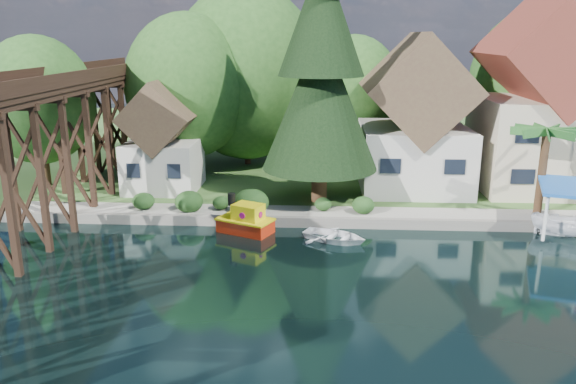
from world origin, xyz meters
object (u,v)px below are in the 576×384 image
object	(u,v)px
palm_tree	(547,134)
boat_white_a	(335,234)
house_center	(543,106)
house_left	(415,124)
boat_canopy	(568,215)
tugboat	(246,221)
shed	(162,144)
trestle_bridge	(26,147)
conifer	(321,65)

from	to	relation	value
palm_tree	boat_white_a	distance (m)	14.25
house_center	palm_tree	world-z (taller)	house_center
house_left	boat_canopy	world-z (taller)	house_left
tugboat	palm_tree	bearing A→B (deg)	9.05
boat_canopy	tugboat	bearing A→B (deg)	-178.95
shed	tugboat	size ratio (longest dim) A/B	2.14
house_left	boat_canopy	size ratio (longest dim) A/B	1.99
house_center	tugboat	distance (m)	22.99
house_center	trestle_bridge	bearing A→B (deg)	-160.51
house_center	shed	distance (m)	27.20
tugboat	boat_white_a	distance (m)	5.35
tugboat	boat_canopy	world-z (taller)	boat_canopy
tugboat	boat_white_a	xyz separation A→B (m)	(5.22, -1.13, -0.32)
trestle_bridge	house_center	world-z (taller)	house_center
shed	boat_canopy	bearing A→B (deg)	-15.98
tugboat	boat_canopy	bearing A→B (deg)	1.05
palm_tree	boat_canopy	world-z (taller)	palm_tree
tugboat	house_center	bearing A→B (deg)	25.70
conifer	boat_canopy	bearing A→B (deg)	-18.36
trestle_bridge	house_left	size ratio (longest dim) A/B	4.01
palm_tree	house_left	bearing A→B (deg)	137.18
palm_tree	boat_white_a	size ratio (longest dim) A/B	1.58
house_center	palm_tree	bearing A→B (deg)	-107.81
house_center	boat_white_a	distance (m)	19.32
boat_white_a	palm_tree	bearing A→B (deg)	-48.39
palm_tree	boat_canopy	bearing A→B (deg)	-73.40
boat_white_a	shed	bearing A→B (deg)	78.28
house_left	boat_canopy	bearing A→B (deg)	-49.40
conifer	boat_canopy	xyz separation A→B (m)	(14.33, -4.76, -8.14)
house_center	conifer	xyz separation A→B (m)	(-15.77, -4.56, 3.04)
palm_tree	shed	bearing A→B (deg)	169.03
shed	conifer	distance (m)	12.82
boat_canopy	palm_tree	bearing A→B (deg)	106.60
house_center	boat_canopy	bearing A→B (deg)	-98.79
house_left	house_center	size ratio (longest dim) A/B	0.79
house_left	shed	distance (m)	18.11
conifer	boat_white_a	world-z (taller)	conifer
palm_tree	boat_white_a	bearing A→B (deg)	-162.54
tugboat	boat_white_a	size ratio (longest dim) A/B	1.00
conifer	palm_tree	distance (m)	14.31
shed	conifer	xyz separation A→B (m)	(11.23, -2.56, 5.63)
palm_tree	tugboat	distance (m)	18.75
palm_tree	house_center	bearing A→B (deg)	72.19
trestle_bridge	tugboat	size ratio (longest dim) A/B	12.07
shed	boat_canopy	distance (m)	26.70
palm_tree	tugboat	xyz separation A→B (m)	(-17.88, -2.85, -4.87)
house_left	conifer	world-z (taller)	conifer
conifer	house_left	bearing A→B (deg)	30.95
shed	boat_white_a	world-z (taller)	shed
conifer	house_center	bearing A→B (deg)	16.13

